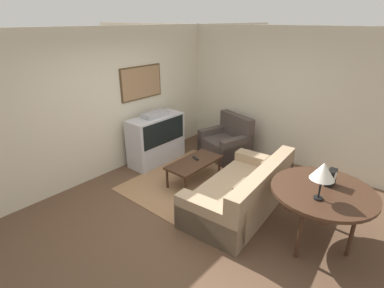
{
  "coord_description": "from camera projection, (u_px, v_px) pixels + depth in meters",
  "views": [
    {
      "loc": [
        -3.06,
        -2.57,
        2.81
      ],
      "look_at": [
        0.66,
        0.61,
        0.75
      ],
      "focal_mm": 28.0,
      "sensor_mm": 36.0,
      "label": 1
    }
  ],
  "objects": [
    {
      "name": "mantel_clock",
      "position": [
        331.0,
        178.0,
        3.85
      ],
      "size": [
        0.18,
        0.1,
        0.22
      ],
      "color": "black",
      "rests_on": "console_table"
    },
    {
      "name": "armchair",
      "position": [
        226.0,
        143.0,
        6.53
      ],
      "size": [
        1.04,
        1.12,
        0.9
      ],
      "rotation": [
        0.0,
        0.0,
        -1.86
      ],
      "color": "#473D38",
      "rests_on": "ground_plane"
    },
    {
      "name": "ground_plane",
      "position": [
        194.0,
        209.0,
        4.78
      ],
      "size": [
        12.0,
        12.0,
        0.0
      ],
      "primitive_type": "plane",
      "color": "brown"
    },
    {
      "name": "wall_right",
      "position": [
        278.0,
        96.0,
        6.1
      ],
      "size": [
        0.06,
        12.0,
        2.7
      ],
      "color": "beige",
      "rests_on": "ground_plane"
    },
    {
      "name": "area_rug",
      "position": [
        191.0,
        181.0,
        5.57
      ],
      "size": [
        2.27,
        1.82,
        0.01
      ],
      "color": "#99704C",
      "rests_on": "ground_plane"
    },
    {
      "name": "remote",
      "position": [
        196.0,
        158.0,
        5.53
      ],
      "size": [
        0.09,
        0.17,
        0.02
      ],
      "color": "black",
      "rests_on": "coffee_table"
    },
    {
      "name": "wall_back",
      "position": [
        107.0,
        104.0,
        5.54
      ],
      "size": [
        12.0,
        0.1,
        2.7
      ],
      "color": "beige",
      "rests_on": "ground_plane"
    },
    {
      "name": "tv",
      "position": [
        156.0,
        139.0,
        6.19
      ],
      "size": [
        1.2,
        0.5,
        1.08
      ],
      "color": "#B7B7BC",
      "rests_on": "ground_plane"
    },
    {
      "name": "table_lamp",
      "position": [
        323.0,
        172.0,
        3.45
      ],
      "size": [
        0.28,
        0.28,
        0.48
      ],
      "color": "black",
      "rests_on": "console_table"
    },
    {
      "name": "console_table",
      "position": [
        323.0,
        194.0,
        3.81
      ],
      "size": [
        1.3,
        1.3,
        0.81
      ],
      "color": "#3D2619",
      "rests_on": "ground_plane"
    },
    {
      "name": "couch",
      "position": [
        242.0,
        193.0,
        4.68
      ],
      "size": [
        2.09,
        1.16,
        0.81
      ],
      "rotation": [
        0.0,
        0.0,
        3.22
      ],
      "color": "#9E8466",
      "rests_on": "ground_plane"
    },
    {
      "name": "coffee_table",
      "position": [
        194.0,
        164.0,
        5.44
      ],
      "size": [
        1.08,
        0.52,
        0.42
      ],
      "color": "#3D2619",
      "rests_on": "ground_plane"
    }
  ]
}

